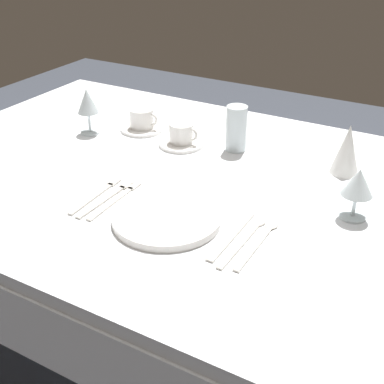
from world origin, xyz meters
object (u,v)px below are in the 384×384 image
(dinner_plate, at_px, (167,218))
(drink_tumbler, at_px, (236,131))
(spoon_dessert, at_px, (261,238))
(coffee_cup_right, at_px, (182,133))
(fork_inner, at_px, (108,197))
(wine_glass_left, at_px, (358,184))
(fork_outer, at_px, (117,199))
(dinner_knife, at_px, (231,236))
(napkin_folded, at_px, (347,149))
(spoon_soup, at_px, (248,236))
(fork_salad, at_px, (98,194))
(wine_glass_centre, at_px, (87,103))
(coffee_cup_left, at_px, (142,118))

(dinner_plate, bearing_deg, drink_tumbler, 94.19)
(spoon_dessert, xyz_separation_m, coffee_cup_right, (-0.41, 0.35, 0.04))
(spoon_dessert, bearing_deg, fork_inner, -177.17)
(coffee_cup_right, bearing_deg, wine_glass_left, -16.08)
(fork_outer, height_order, dinner_knife, same)
(dinner_plate, xyz_separation_m, napkin_folded, (0.29, 0.45, 0.06))
(spoon_dessert, xyz_separation_m, napkin_folded, (0.07, 0.41, 0.07))
(napkin_folded, bearing_deg, dinner_plate, -123.05)
(spoon_soup, bearing_deg, dinner_knife, -145.95)
(spoon_soup, relative_size, wine_glass_left, 1.76)
(fork_outer, height_order, spoon_dessert, spoon_dessert)
(fork_salad, bearing_deg, wine_glass_centre, 131.72)
(wine_glass_centre, bearing_deg, napkin_folded, 8.72)
(fork_inner, height_order, wine_glass_left, wine_glass_left)
(fork_inner, distance_m, drink_tumbler, 0.46)
(spoon_soup, xyz_separation_m, spoon_dessert, (0.03, 0.00, 0.00))
(fork_salad, bearing_deg, fork_outer, 4.79)
(wine_glass_left, bearing_deg, fork_outer, -158.96)
(dinner_knife, bearing_deg, coffee_cup_right, 132.70)
(fork_outer, distance_m, spoon_dessert, 0.39)
(dinner_plate, xyz_separation_m, coffee_cup_right, (-0.19, 0.39, 0.03))
(dinner_knife, height_order, spoon_soup, spoon_soup)
(spoon_soup, distance_m, wine_glass_left, 0.28)
(spoon_dessert, relative_size, drink_tumbler, 1.58)
(fork_inner, bearing_deg, coffee_cup_right, 90.61)
(dinner_knife, distance_m, spoon_soup, 0.04)
(fork_outer, distance_m, coffee_cup_right, 0.37)
(spoon_dessert, bearing_deg, spoon_soup, -170.83)
(wine_glass_left, bearing_deg, fork_inner, -159.34)
(coffee_cup_left, height_order, wine_glass_left, wine_glass_left)
(wine_glass_left, bearing_deg, fork_salad, -160.43)
(wine_glass_centre, bearing_deg, wine_glass_left, -6.55)
(spoon_soup, relative_size, drink_tumbler, 1.64)
(wine_glass_centre, height_order, wine_glass_left, wine_glass_centre)
(dinner_plate, relative_size, wine_glass_left, 2.01)
(fork_outer, xyz_separation_m, fork_inner, (-0.02, -0.01, 0.00))
(wine_glass_left, bearing_deg, napkin_folded, 109.98)
(fork_inner, xyz_separation_m, napkin_folded, (0.48, 0.43, 0.07))
(dinner_plate, relative_size, dinner_knife, 1.16)
(fork_salad, height_order, drink_tumbler, drink_tumbler)
(coffee_cup_left, bearing_deg, drink_tumbler, 1.63)
(wine_glass_left, height_order, napkin_folded, napkin_folded)
(dinner_plate, xyz_separation_m, coffee_cup_left, (-0.36, 0.44, 0.03))
(dinner_knife, height_order, coffee_cup_right, coffee_cup_right)
(dinner_knife, distance_m, spoon_dessert, 0.07)
(fork_inner, relative_size, spoon_soup, 0.94)
(drink_tumbler, bearing_deg, fork_salad, -113.74)
(fork_inner, height_order, spoon_soup, spoon_soup)
(fork_inner, xyz_separation_m, wine_glass_left, (0.56, 0.21, 0.09))
(spoon_dessert, bearing_deg, coffee_cup_right, 139.38)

